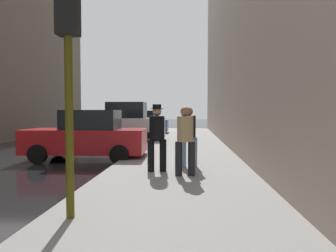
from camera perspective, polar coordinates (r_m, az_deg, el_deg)
ground_plane at (r=12.49m, az=-26.67°, el=-5.73°), size 120.00×120.00×0.00m
sidewalk at (r=10.79m, az=2.20°, el=-6.32°), size 4.00×40.00×0.15m
parked_red_hatchback at (r=12.04m, az=-13.87°, el=-1.76°), size 4.25×2.15×1.79m
parked_white_van at (r=18.50m, az=-7.65°, el=0.35°), size 4.60×2.07×2.25m
parked_blue_sedan at (r=24.58m, az=-4.83°, el=0.49°), size 4.20×2.07×1.79m
fire_hydrant at (r=18.24m, az=-2.08°, el=-1.34°), size 0.42×0.22×0.70m
traffic_light at (r=5.16m, az=-16.96°, el=13.81°), size 0.32×0.32×3.60m
pedestrian_in_jeans at (r=9.36m, az=3.61°, el=-1.35°), size 0.52×0.44×1.71m
pedestrian_with_beanie at (r=19.27m, az=2.97°, el=0.77°), size 0.53×0.48×1.78m
pedestrian_with_fedora at (r=8.64m, az=-1.94°, el=-1.46°), size 0.51×0.43×1.78m
pedestrian_in_tan_coat at (r=8.08m, az=3.01°, el=-1.97°), size 0.52×0.45×1.71m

